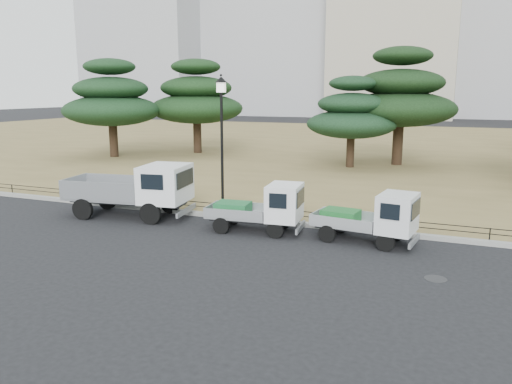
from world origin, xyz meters
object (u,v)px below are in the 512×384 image
at_px(truck_large, 135,188).
at_px(truck_kei_rear, 372,218).
at_px(truck_kei_front, 262,208).
at_px(street_lamp, 222,122).
at_px(tarp_pile, 106,190).

bearing_deg(truck_large, truck_kei_rear, -8.02).
distance_m(truck_kei_front, street_lamp, 4.01).
bearing_deg(truck_kei_front, tarp_pile, 162.03).
bearing_deg(street_lamp, truck_kei_rear, -13.32).
height_order(truck_kei_rear, street_lamp, street_lamp).
height_order(truck_large, tarp_pile, truck_large).
bearing_deg(truck_kei_front, street_lamp, 140.79).
distance_m(truck_large, truck_kei_front, 5.48).
distance_m(truck_large, street_lamp, 4.33).
bearing_deg(truck_kei_front, truck_kei_rear, -3.71).
relative_size(truck_large, street_lamp, 0.96).
relative_size(truck_large, truck_kei_rear, 1.47).
height_order(truck_kei_front, tarp_pile, truck_kei_front).
bearing_deg(truck_large, tarp_pile, 140.61).
height_order(truck_kei_rear, tarp_pile, truck_kei_rear).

